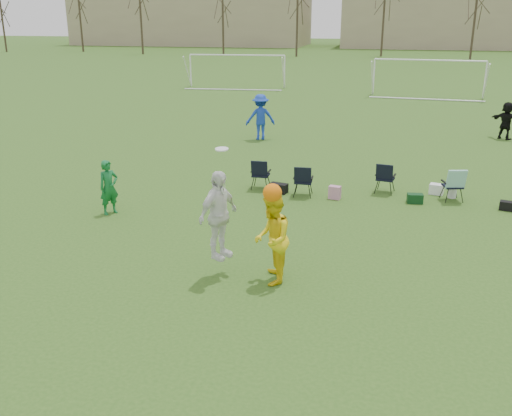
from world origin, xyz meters
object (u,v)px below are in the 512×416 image
(goal_left, at_px, (237,62))
(fielder_black, at_px, (506,121))
(fielder_green_near, at_px, (109,187))
(fielder_blue, at_px, (260,117))
(center_contest, at_px, (249,228))
(goal_mid, at_px, (429,67))

(goal_left, bearing_deg, fielder_black, -48.83)
(fielder_green_near, distance_m, fielder_blue, 10.94)
(fielder_blue, bearing_deg, goal_left, -93.38)
(fielder_green_near, bearing_deg, fielder_blue, 25.95)
(fielder_black, xyz_separation_m, center_contest, (-7.77, -16.52, 0.32))
(fielder_green_near, distance_m, fielder_black, 18.32)
(goal_left, bearing_deg, fielder_green_near, -87.01)
(fielder_blue, height_order, goal_mid, goal_mid)
(fielder_blue, relative_size, goal_left, 0.27)
(fielder_green_near, relative_size, fielder_blue, 0.76)
(fielder_black, distance_m, center_contest, 18.26)
(fielder_black, distance_m, goal_left, 23.17)
(center_contest, height_order, goal_mid, center_contest)
(fielder_green_near, bearing_deg, fielder_black, -7.42)
(fielder_blue, bearing_deg, fielder_green_near, 58.68)
(fielder_black, relative_size, goal_mid, 0.23)
(fielder_blue, bearing_deg, center_contest, 80.43)
(goal_left, distance_m, goal_mid, 14.14)
(goal_left, bearing_deg, center_contest, -79.66)
(fielder_blue, distance_m, fielder_black, 10.98)
(center_contest, bearing_deg, fielder_green_near, 146.34)
(center_contest, xyz_separation_m, goal_mid, (5.07, 30.55, 0.77))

